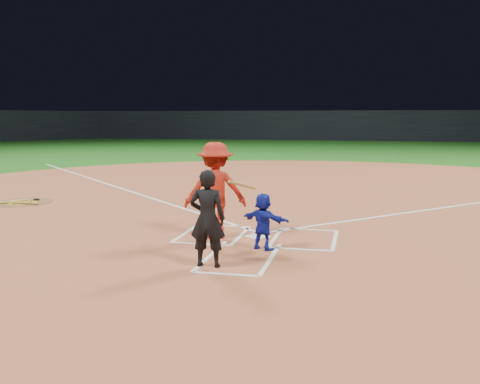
% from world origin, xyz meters
% --- Properties ---
extents(ground, '(120.00, 120.00, 0.00)m').
position_xyz_m(ground, '(0.00, 0.00, 0.00)').
color(ground, '#175515').
rests_on(ground, ground).
extents(home_plate_dirt, '(28.00, 28.00, 0.01)m').
position_xyz_m(home_plate_dirt, '(0.00, 6.00, 0.01)').
color(home_plate_dirt, '#985031').
rests_on(home_plate_dirt, ground).
extents(stadium_wall_far, '(80.00, 1.20, 3.20)m').
position_xyz_m(stadium_wall_far, '(0.00, 48.00, 1.60)').
color(stadium_wall_far, black).
rests_on(stadium_wall_far, ground).
extents(home_plate, '(0.60, 0.60, 0.02)m').
position_xyz_m(home_plate, '(0.00, 0.00, 0.02)').
color(home_plate, white).
rests_on(home_plate, home_plate_dirt).
extents(on_deck_circle, '(1.70, 1.70, 0.01)m').
position_xyz_m(on_deck_circle, '(-7.59, 2.89, 0.02)').
color(on_deck_circle, brown).
rests_on(on_deck_circle, home_plate_dirt).
extents(on_deck_logo, '(0.80, 0.80, 0.00)m').
position_xyz_m(on_deck_logo, '(-7.59, 2.89, 0.02)').
color(on_deck_logo, gold).
rests_on(on_deck_logo, on_deck_circle).
extents(on_deck_bat_a, '(0.40, 0.79, 0.06)m').
position_xyz_m(on_deck_bat_a, '(-7.44, 3.14, 0.05)').
color(on_deck_bat_a, brown).
rests_on(on_deck_bat_a, on_deck_circle).
extents(on_deck_bat_b, '(0.49, 0.75, 0.06)m').
position_xyz_m(on_deck_bat_b, '(-7.79, 2.79, 0.05)').
color(on_deck_bat_b, '#A7823D').
rests_on(on_deck_bat_b, on_deck_circle).
extents(on_deck_bat_c, '(0.84, 0.11, 0.06)m').
position_xyz_m(on_deck_bat_c, '(-7.29, 2.59, 0.05)').
color(on_deck_bat_c, olive).
rests_on(on_deck_bat_c, on_deck_circle).
extents(bat_weight_donut, '(0.19, 0.19, 0.05)m').
position_xyz_m(bat_weight_donut, '(-7.39, 3.29, 0.05)').
color(bat_weight_donut, black).
rests_on(bat_weight_donut, on_deck_circle).
extents(catcher, '(1.04, 0.69, 1.08)m').
position_xyz_m(catcher, '(0.30, -1.07, 0.55)').
color(catcher, '#131FA1').
rests_on(catcher, home_plate_dirt).
extents(umpire, '(0.63, 0.44, 1.64)m').
position_xyz_m(umpire, '(-0.40, -2.42, 0.83)').
color(umpire, black).
rests_on(umpire, home_plate_dirt).
extents(chalk_markings, '(28.35, 17.32, 0.01)m').
position_xyz_m(chalk_markings, '(0.00, 5.29, 0.01)').
color(chalk_markings, white).
rests_on(chalk_markings, home_plate_dirt).
extents(batter_at_plate, '(1.54, 1.10, 1.98)m').
position_xyz_m(batter_at_plate, '(-0.84, -0.29, 1.00)').
color(batter_at_plate, '#A91F12').
rests_on(batter_at_plate, home_plate_dirt).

